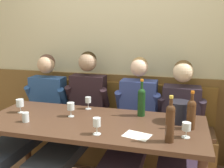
{
  "coord_description": "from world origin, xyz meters",
  "views": [
    {
      "loc": [
        0.77,
        -2.02,
        1.61
      ],
      "look_at": [
        0.1,
        0.44,
        1.04
      ],
      "focal_mm": 41.79,
      "sensor_mm": 36.0,
      "label": 1
    }
  ],
  "objects_px": {
    "wall_bench": "(113,138)",
    "person_center_right_seat": "(33,116)",
    "wine_glass_mid_left": "(97,123)",
    "person_center_left_seat": "(132,126)",
    "wine_bottle_green_tall": "(170,122)",
    "wine_glass_near_bucket": "(71,107)",
    "person_right_seat": "(77,118)",
    "person_left_seat": "(180,129)",
    "water_tumbler_left": "(26,117)",
    "wine_glass_mid_right": "(20,103)",
    "wine_bottle_clear_water": "(141,101)",
    "dining_table": "(93,130)",
    "wine_bottle_amber_mid": "(191,113)",
    "ice_bucket": "(180,112)",
    "wine_glass_left_end": "(88,101)",
    "wine_glass_center_rear": "(186,127)"
  },
  "relations": [
    {
      "from": "wall_bench",
      "to": "person_center_right_seat",
      "type": "relative_size",
      "value": 1.79
    },
    {
      "from": "wall_bench",
      "to": "wine_bottle_amber_mid",
      "type": "xyz_separation_m",
      "value": [
        0.86,
        -0.67,
        0.62
      ]
    },
    {
      "from": "person_center_left_seat",
      "to": "wine_glass_near_bucket",
      "type": "xyz_separation_m",
      "value": [
        -0.55,
        -0.27,
        0.24
      ]
    },
    {
      "from": "wine_glass_near_bucket",
      "to": "wine_glass_left_end",
      "type": "bearing_deg",
      "value": 73.65
    },
    {
      "from": "person_right_seat",
      "to": "wine_bottle_clear_water",
      "type": "relative_size",
      "value": 3.65
    },
    {
      "from": "wine_glass_mid_right",
      "to": "water_tumbler_left",
      "type": "bearing_deg",
      "value": -46.86
    },
    {
      "from": "person_left_seat",
      "to": "wine_bottle_clear_water",
      "type": "distance_m",
      "value": 0.47
    },
    {
      "from": "ice_bucket",
      "to": "water_tumbler_left",
      "type": "bearing_deg",
      "value": -164.66
    },
    {
      "from": "wine_bottle_amber_mid",
      "to": "wine_glass_near_bucket",
      "type": "bearing_deg",
      "value": 178.97
    },
    {
      "from": "wine_glass_mid_right",
      "to": "wine_glass_left_end",
      "type": "bearing_deg",
      "value": 25.34
    },
    {
      "from": "person_center_left_seat",
      "to": "wine_glass_left_end",
      "type": "distance_m",
      "value": 0.53
    },
    {
      "from": "wine_glass_center_rear",
      "to": "wine_glass_near_bucket",
      "type": "distance_m",
      "value": 1.09
    },
    {
      "from": "wine_glass_mid_right",
      "to": "wine_glass_mid_left",
      "type": "bearing_deg",
      "value": -18.74
    },
    {
      "from": "wall_bench",
      "to": "wine_glass_mid_left",
      "type": "bearing_deg",
      "value": -82.2
    },
    {
      "from": "ice_bucket",
      "to": "wine_glass_near_bucket",
      "type": "xyz_separation_m",
      "value": [
        -1.01,
        -0.13,
        0.0
      ]
    },
    {
      "from": "person_left_seat",
      "to": "wine_bottle_clear_water",
      "type": "bearing_deg",
      "value": -167.46
    },
    {
      "from": "wall_bench",
      "to": "wine_glass_mid_right",
      "type": "distance_m",
      "value": 1.18
    },
    {
      "from": "person_right_seat",
      "to": "water_tumbler_left",
      "type": "relative_size",
      "value": 14.85
    },
    {
      "from": "dining_table",
      "to": "person_center_right_seat",
      "type": "bearing_deg",
      "value": 158.77
    },
    {
      "from": "dining_table",
      "to": "wine_bottle_clear_water",
      "type": "xyz_separation_m",
      "value": [
        0.41,
        0.27,
        0.23
      ]
    },
    {
      "from": "person_center_left_seat",
      "to": "wine_bottle_green_tall",
      "type": "bearing_deg",
      "value": -56.27
    },
    {
      "from": "person_center_right_seat",
      "to": "wine_glass_mid_left",
      "type": "distance_m",
      "value": 1.16
    },
    {
      "from": "wine_bottle_clear_water",
      "to": "wine_glass_mid_left",
      "type": "relative_size",
      "value": 2.62
    },
    {
      "from": "wine_glass_mid_left",
      "to": "person_center_left_seat",
      "type": "bearing_deg",
      "value": 73.91
    },
    {
      "from": "dining_table",
      "to": "person_right_seat",
      "type": "relative_size",
      "value": 1.53
    },
    {
      "from": "ice_bucket",
      "to": "wine_glass_left_end",
      "type": "relative_size",
      "value": 1.53
    },
    {
      "from": "wine_glass_left_end",
      "to": "ice_bucket",
      "type": "bearing_deg",
      "value": -8.51
    },
    {
      "from": "wine_bottle_clear_water",
      "to": "wine_glass_mid_right",
      "type": "relative_size",
      "value": 2.62
    },
    {
      "from": "dining_table",
      "to": "wine_glass_center_rear",
      "type": "distance_m",
      "value": 0.86
    },
    {
      "from": "wine_glass_center_rear",
      "to": "ice_bucket",
      "type": "bearing_deg",
      "value": 99.73
    },
    {
      "from": "water_tumbler_left",
      "to": "wine_bottle_clear_water",
      "type": "bearing_deg",
      "value": 24.22
    },
    {
      "from": "wall_bench",
      "to": "wine_bottle_green_tall",
      "type": "bearing_deg",
      "value": -54.07
    },
    {
      "from": "wine_glass_left_end",
      "to": "wine_glass_mid_right",
      "type": "height_order",
      "value": "wine_glass_mid_right"
    },
    {
      "from": "wine_bottle_green_tall",
      "to": "wine_glass_near_bucket",
      "type": "bearing_deg",
      "value": 160.91
    },
    {
      "from": "wine_glass_mid_right",
      "to": "wine_bottle_clear_water",
      "type": "bearing_deg",
      "value": 10.81
    },
    {
      "from": "person_center_left_seat",
      "to": "wine_glass_left_end",
      "type": "height_order",
      "value": "person_center_left_seat"
    },
    {
      "from": "person_right_seat",
      "to": "wine_glass_mid_right",
      "type": "bearing_deg",
      "value": -148.61
    },
    {
      "from": "wall_bench",
      "to": "wine_glass_left_end",
      "type": "height_order",
      "value": "wall_bench"
    },
    {
      "from": "person_right_seat",
      "to": "person_center_right_seat",
      "type": "bearing_deg",
      "value": -178.74
    },
    {
      "from": "wine_glass_near_bucket",
      "to": "person_left_seat",
      "type": "bearing_deg",
      "value": 15.48
    },
    {
      "from": "dining_table",
      "to": "wine_bottle_amber_mid",
      "type": "height_order",
      "value": "wine_bottle_amber_mid"
    },
    {
      "from": "person_center_right_seat",
      "to": "dining_table",
      "type": "bearing_deg",
      "value": -21.23
    },
    {
      "from": "person_right_seat",
      "to": "wine_glass_left_end",
      "type": "distance_m",
      "value": 0.25
    },
    {
      "from": "person_left_seat",
      "to": "wine_glass_center_rear",
      "type": "relative_size",
      "value": 10.58
    },
    {
      "from": "wall_bench",
      "to": "water_tumbler_left",
      "type": "bearing_deg",
      "value": -123.16
    },
    {
      "from": "person_center_right_seat",
      "to": "wine_glass_left_end",
      "type": "relative_size",
      "value": 9.99
    },
    {
      "from": "person_right_seat",
      "to": "wine_bottle_green_tall",
      "type": "bearing_deg",
      "value": -30.77
    },
    {
      "from": "wine_glass_near_bucket",
      "to": "water_tumbler_left",
      "type": "xyz_separation_m",
      "value": [
        -0.34,
        -0.24,
        -0.05
      ]
    },
    {
      "from": "wine_glass_mid_right",
      "to": "person_center_left_seat",
      "type": "bearing_deg",
      "value": 14.97
    },
    {
      "from": "person_left_seat",
      "to": "wine_bottle_green_tall",
      "type": "height_order",
      "value": "person_left_seat"
    }
  ]
}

